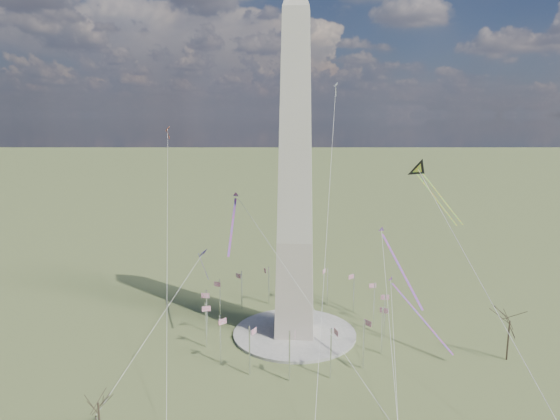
# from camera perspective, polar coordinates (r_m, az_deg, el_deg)

# --- Properties ---
(ground) EXTENTS (2000.00, 2000.00, 0.00)m
(ground) POSITION_cam_1_polar(r_m,az_deg,el_deg) (151.15, 1.67, -14.04)
(ground) COLOR #506130
(ground) RESTS_ON ground
(plaza) EXTENTS (36.00, 36.00, 0.80)m
(plaza) POSITION_cam_1_polar(r_m,az_deg,el_deg) (150.99, 1.67, -13.90)
(plaza) COLOR #B5ADA5
(plaza) RESTS_ON ground
(washington_monument) EXTENTS (15.56, 15.56, 100.00)m
(washington_monument) POSITION_cam_1_polar(r_m,az_deg,el_deg) (138.08, 1.78, 4.34)
(washington_monument) COLOR #BCAD9D
(washington_monument) RESTS_ON plaza
(flagpole_ring) EXTENTS (54.40, 54.40, 13.00)m
(flagpole_ring) POSITION_cam_1_polar(r_m,az_deg,el_deg) (148.25, 1.69, -11.48)
(flagpole_ring) COLOR white
(flagpole_ring) RESTS_ON ground
(tree_near) EXTENTS (9.34, 9.34, 16.34)m
(tree_near) POSITION_cam_1_polar(r_m,az_deg,el_deg) (145.25, 24.81, -11.14)
(tree_near) COLOR #45352A
(tree_near) RESTS_ON ground
(tree_far) EXTENTS (6.07, 6.07, 10.62)m
(tree_far) POSITION_cam_1_polar(r_m,az_deg,el_deg) (112.26, -20.09, -19.77)
(tree_far) COLOR #45352A
(tree_far) RESTS_ON ground
(person_west) EXTENTS (0.94, 0.91, 1.52)m
(person_west) POSITION_cam_1_polar(r_m,az_deg,el_deg) (119.85, -20.27, -21.47)
(person_west) COLOR gray
(person_west) RESTS_ON ground
(kite_delta_black) EXTENTS (14.00, 20.01, 16.82)m
(kite_delta_black) POSITION_cam_1_polar(r_m,az_deg,el_deg) (154.11, 15.76, 4.15)
(kite_delta_black) COLOR black
(kite_delta_black) RESTS_ON ground
(kite_diamond_purple) EXTENTS (2.57, 3.39, 9.90)m
(kite_diamond_purple) POSITION_cam_1_polar(r_m,az_deg,el_deg) (151.50, -8.78, -5.26)
(kite_diamond_purple) COLOR navy
(kite_diamond_purple) RESTS_ON ground
(kite_streamer_left) EXTENTS (8.68, 20.91, 14.97)m
(kite_streamer_left) POSITION_cam_1_polar(r_m,az_deg,el_deg) (127.50, 12.96, -5.15)
(kite_streamer_left) COLOR red
(kite_streamer_left) RESTS_ON ground
(kite_streamer_mid) EXTENTS (2.41, 20.76, 14.24)m
(kite_streamer_mid) POSITION_cam_1_polar(r_m,az_deg,el_deg) (142.71, -5.35, -0.67)
(kite_streamer_mid) COLOR red
(kite_streamer_mid) RESTS_ON ground
(kite_streamer_right) EXTENTS (15.66, 18.31, 15.64)m
(kite_streamer_right) POSITION_cam_1_polar(r_m,az_deg,el_deg) (146.39, 14.71, -10.36)
(kite_streamer_right) COLOR red
(kite_streamer_right) RESTS_ON ground
(kite_small_red) EXTENTS (1.25, 1.97, 4.39)m
(kite_small_red) POSITION_cam_1_polar(r_m,az_deg,el_deg) (180.39, -12.71, 8.89)
(kite_small_red) COLOR red
(kite_small_red) RESTS_ON ground
(kite_small_white) EXTENTS (1.51, 2.02, 5.17)m
(kite_small_white) POSITION_cam_1_polar(r_m,az_deg,el_deg) (188.24, 6.41, 13.92)
(kite_small_white) COLOR white
(kite_small_white) RESTS_ON ground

